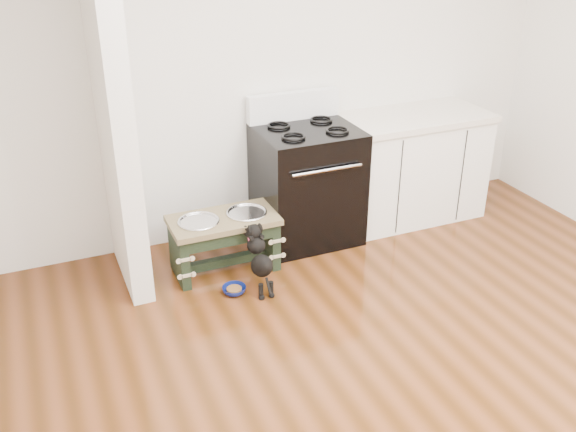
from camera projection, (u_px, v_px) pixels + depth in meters
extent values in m
plane|color=#43230B|center=(432.00, 421.00, 3.41)|extent=(5.00, 5.00, 0.00)
plane|color=silver|center=(260.00, 66.00, 4.87)|extent=(5.00, 0.00, 5.00)
cube|color=silver|center=(111.00, 97.00, 4.12)|extent=(0.15, 0.80, 2.70)
cube|color=black|center=(307.00, 185.00, 5.07)|extent=(0.76, 0.65, 0.92)
cube|color=black|center=(324.00, 207.00, 4.84)|extent=(0.58, 0.02, 0.50)
cylinder|color=silver|center=(327.00, 170.00, 4.66)|extent=(0.56, 0.02, 0.02)
cube|color=white|center=(293.00, 106.00, 5.04)|extent=(0.76, 0.08, 0.22)
torus|color=black|center=(293.00, 137.00, 4.68)|extent=(0.18, 0.18, 0.02)
torus|color=black|center=(337.00, 130.00, 4.80)|extent=(0.18, 0.18, 0.02)
torus|color=black|center=(279.00, 126.00, 4.91)|extent=(0.18, 0.18, 0.02)
torus|color=black|center=(321.00, 120.00, 5.04)|extent=(0.18, 0.18, 0.02)
cube|color=white|center=(410.00, 169.00, 5.45)|extent=(1.20, 0.60, 0.86)
cube|color=beige|center=(415.00, 117.00, 5.24)|extent=(1.24, 0.64, 0.05)
cube|color=black|center=(424.00, 221.00, 5.40)|extent=(1.20, 0.06, 0.10)
cube|color=black|center=(179.00, 255.00, 4.61)|extent=(0.06, 0.37, 0.38)
cube|color=black|center=(268.00, 237.00, 4.85)|extent=(0.06, 0.37, 0.38)
cube|color=black|center=(231.00, 239.00, 4.52)|extent=(0.62, 0.03, 0.10)
cube|color=black|center=(225.00, 261.00, 4.79)|extent=(0.62, 0.06, 0.06)
cube|color=brown|center=(223.00, 220.00, 4.63)|extent=(0.78, 0.42, 0.04)
cylinder|color=silver|center=(199.00, 224.00, 4.57)|extent=(0.27, 0.27, 0.05)
cylinder|color=silver|center=(247.00, 216.00, 4.70)|extent=(0.27, 0.27, 0.05)
torus|color=silver|center=(199.00, 221.00, 4.56)|extent=(0.30, 0.30, 0.02)
torus|color=silver|center=(247.00, 212.00, 4.69)|extent=(0.30, 0.30, 0.02)
cylinder|color=black|center=(261.00, 291.00, 4.43)|extent=(0.03, 0.03, 0.12)
cylinder|color=black|center=(271.00, 289.00, 4.46)|extent=(0.03, 0.03, 0.12)
sphere|color=black|center=(262.00, 298.00, 4.44)|extent=(0.04, 0.04, 0.04)
sphere|color=black|center=(272.00, 295.00, 4.47)|extent=(0.04, 0.04, 0.04)
ellipsoid|color=black|center=(262.00, 266.00, 4.43)|extent=(0.14, 0.32, 0.28)
sphere|color=black|center=(256.00, 245.00, 4.47)|extent=(0.13, 0.13, 0.13)
sphere|color=black|center=(254.00, 232.00, 4.46)|extent=(0.11, 0.11, 0.11)
sphere|color=black|center=(246.00, 228.00, 4.51)|extent=(0.04, 0.04, 0.04)
sphere|color=black|center=(255.00, 226.00, 4.54)|extent=(0.04, 0.04, 0.04)
cylinder|color=black|center=(268.00, 286.00, 4.37)|extent=(0.02, 0.09, 0.10)
torus|color=#ED456E|center=(255.00, 238.00, 4.47)|extent=(0.10, 0.07, 0.10)
imported|color=navy|center=(234.00, 290.00, 4.50)|extent=(0.22, 0.22, 0.05)
cylinder|color=#553C18|center=(234.00, 290.00, 4.50)|extent=(0.11, 0.11, 0.02)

